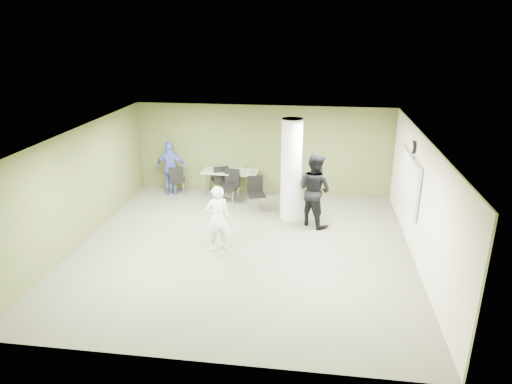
# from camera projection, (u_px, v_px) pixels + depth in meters

# --- Properties ---
(floor) EXTENTS (8.00, 8.00, 0.00)m
(floor) POSITION_uv_depth(u_px,v_px,m) (243.00, 248.00, 11.03)
(floor) COLOR #525341
(floor) RESTS_ON ground
(ceiling) EXTENTS (8.00, 8.00, 0.00)m
(ceiling) POSITION_uv_depth(u_px,v_px,m) (242.00, 135.00, 10.07)
(ceiling) COLOR white
(ceiling) RESTS_ON wall_back
(wall_back) EXTENTS (8.00, 2.80, 0.02)m
(wall_back) POSITION_uv_depth(u_px,v_px,m) (263.00, 150.00, 14.27)
(wall_back) COLOR #515C2B
(wall_back) RESTS_ON floor
(wall_left) EXTENTS (0.02, 8.00, 2.80)m
(wall_left) POSITION_uv_depth(u_px,v_px,m) (80.00, 186.00, 11.05)
(wall_left) COLOR #515C2B
(wall_left) RESTS_ON floor
(wall_right_cream) EXTENTS (0.02, 8.00, 2.80)m
(wall_right_cream) POSITION_uv_depth(u_px,v_px,m) (422.00, 203.00, 10.04)
(wall_right_cream) COLOR beige
(wall_right_cream) RESTS_ON floor
(column) EXTENTS (0.56, 0.56, 2.80)m
(column) POSITION_uv_depth(u_px,v_px,m) (291.00, 170.00, 12.28)
(column) COLOR silver
(column) RESTS_ON floor
(whiteboard) EXTENTS (0.05, 2.30, 1.30)m
(whiteboard) POSITION_uv_depth(u_px,v_px,m) (409.00, 181.00, 11.14)
(whiteboard) COLOR silver
(whiteboard) RESTS_ON wall_right_cream
(wall_clock) EXTENTS (0.06, 0.32, 0.32)m
(wall_clock) POSITION_uv_depth(u_px,v_px,m) (413.00, 147.00, 10.84)
(wall_clock) COLOR black
(wall_clock) RESTS_ON wall_right_cream
(folding_table) EXTENTS (1.74, 0.83, 1.06)m
(folding_table) POSITION_uv_depth(u_px,v_px,m) (231.00, 172.00, 14.19)
(folding_table) COLOR #989792
(folding_table) RESTS_ON floor
(wastebasket) EXTENTS (0.26, 0.26, 0.30)m
(wastebasket) POSITION_uv_depth(u_px,v_px,m) (220.00, 196.00, 13.97)
(wastebasket) COLOR #4C4C4C
(wastebasket) RESTS_ON floor
(chair_back_left) EXTENTS (0.57, 0.57, 0.95)m
(chair_back_left) POSITION_uv_depth(u_px,v_px,m) (177.00, 178.00, 14.30)
(chair_back_left) COLOR black
(chair_back_left) RESTS_ON floor
(chair_back_right) EXTENTS (0.64, 0.64, 0.99)m
(chair_back_right) POSITION_uv_depth(u_px,v_px,m) (221.00, 178.00, 14.25)
(chair_back_right) COLOR black
(chair_back_right) RESTS_ON floor
(chair_table_left) EXTENTS (0.61, 0.61, 1.01)m
(chair_table_left) POSITION_uv_depth(u_px,v_px,m) (230.00, 183.00, 13.76)
(chair_table_left) COLOR black
(chair_table_left) RESTS_ON floor
(chair_table_right) EXTENTS (0.61, 0.61, 0.98)m
(chair_table_right) POSITION_uv_depth(u_px,v_px,m) (256.00, 190.00, 13.20)
(chair_table_right) COLOR black
(chair_table_right) RESTS_ON floor
(woman_white) EXTENTS (0.70, 0.62, 1.61)m
(woman_white) POSITION_uv_depth(u_px,v_px,m) (217.00, 218.00, 10.71)
(woman_white) COLOR white
(woman_white) RESTS_ON floor
(man_black) EXTENTS (1.22, 1.19, 1.98)m
(man_black) POSITION_uv_depth(u_px,v_px,m) (314.00, 190.00, 12.02)
(man_black) COLOR black
(man_black) RESTS_ON floor
(man_blue) EXTENTS (1.02, 0.44, 1.73)m
(man_blue) POSITION_uv_depth(u_px,v_px,m) (171.00, 168.00, 14.25)
(man_blue) COLOR #4755B0
(man_blue) RESTS_ON floor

